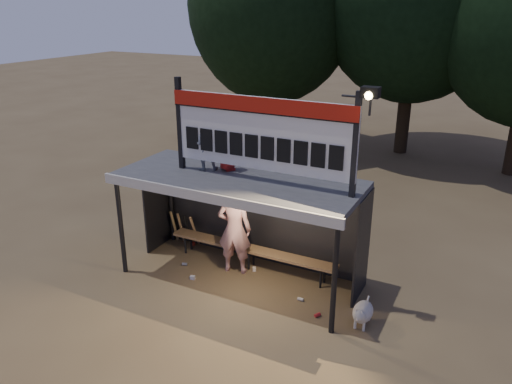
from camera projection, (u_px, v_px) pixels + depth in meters
ground at (239, 278)px, 10.83m from camera, size 80.00×80.00×0.00m
player at (234, 229)px, 10.77m from camera, size 0.84×0.65×2.03m
child_a at (205, 144)px, 10.27m from camera, size 0.67×0.64×1.09m
child_b at (227, 146)px, 10.28m from camera, size 0.59×0.57×1.02m
dugout_shelter at (244, 195)px, 10.38m from camera, size 5.10×2.08×2.32m
scoreboard_assembly at (263, 131)px, 9.40m from camera, size 4.10×0.27×1.99m
bench at (251, 250)px, 11.13m from camera, size 4.00×0.35×0.48m
tree_left at (273, 5)px, 18.89m from camera, size 6.46×6.46×9.27m
dog at (362, 312)px, 9.15m from camera, size 0.36×0.81×0.49m
bats at (184, 228)px, 12.21m from camera, size 0.69×0.35×0.84m
litter at (236, 276)px, 10.85m from camera, size 3.91×1.54×0.08m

